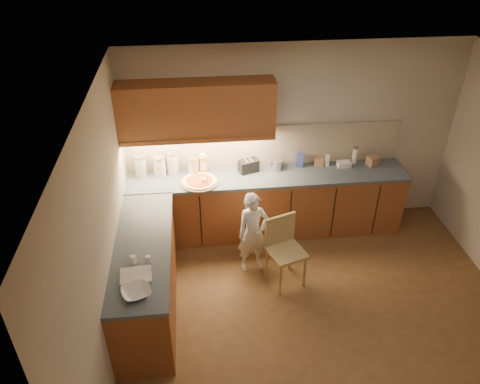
{
  "coord_description": "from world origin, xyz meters",
  "views": [
    {
      "loc": [
        -1.32,
        -3.6,
        4.14
      ],
      "look_at": [
        -0.8,
        1.2,
        1.0
      ],
      "focal_mm": 35.0,
      "sensor_mm": 36.0,
      "label": 1
    }
  ],
  "objects_px": {
    "pizza_on_board": "(200,182)",
    "oil_jug": "(203,164)",
    "child": "(253,233)",
    "toaster": "(249,166)",
    "wooden_chair": "(284,246)"
  },
  "relations": [
    {
      "from": "toaster",
      "to": "wooden_chair",
      "type": "bearing_deg",
      "value": -93.87
    },
    {
      "from": "pizza_on_board",
      "to": "toaster",
      "type": "relative_size",
      "value": 1.69
    },
    {
      "from": "pizza_on_board",
      "to": "child",
      "type": "height_order",
      "value": "pizza_on_board"
    },
    {
      "from": "oil_jug",
      "to": "toaster",
      "type": "relative_size",
      "value": 1.0
    },
    {
      "from": "pizza_on_board",
      "to": "oil_jug",
      "type": "height_order",
      "value": "oil_jug"
    },
    {
      "from": "wooden_chair",
      "to": "child",
      "type": "bearing_deg",
      "value": 124.94
    },
    {
      "from": "toaster",
      "to": "pizza_on_board",
      "type": "bearing_deg",
      "value": -179.47
    },
    {
      "from": "wooden_chair",
      "to": "oil_jug",
      "type": "bearing_deg",
      "value": 108.72
    },
    {
      "from": "child",
      "to": "oil_jug",
      "type": "bearing_deg",
      "value": 107.34
    },
    {
      "from": "pizza_on_board",
      "to": "oil_jug",
      "type": "relative_size",
      "value": 1.69
    },
    {
      "from": "wooden_chair",
      "to": "toaster",
      "type": "bearing_deg",
      "value": 85.21
    },
    {
      "from": "child",
      "to": "oil_jug",
      "type": "relative_size",
      "value": 3.77
    },
    {
      "from": "pizza_on_board",
      "to": "wooden_chair",
      "type": "bearing_deg",
      "value": -42.93
    },
    {
      "from": "oil_jug",
      "to": "toaster",
      "type": "xyz_separation_m",
      "value": [
        0.61,
        -0.02,
        -0.05
      ]
    },
    {
      "from": "pizza_on_board",
      "to": "oil_jug",
      "type": "xyz_separation_m",
      "value": [
        0.06,
        0.25,
        0.11
      ]
    }
  ]
}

